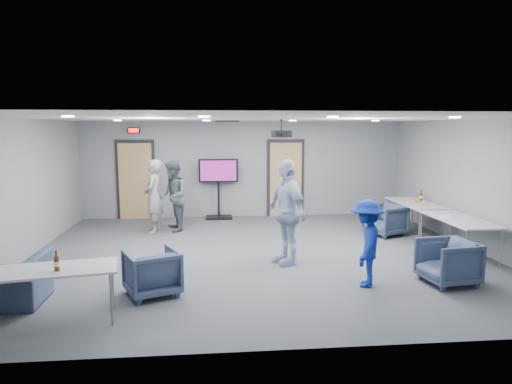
{
  "coord_description": "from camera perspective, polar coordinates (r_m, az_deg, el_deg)",
  "views": [
    {
      "loc": [
        -0.89,
        -8.86,
        2.52
      ],
      "look_at": [
        0.01,
        0.45,
        1.2
      ],
      "focal_mm": 32.0,
      "sensor_mm": 36.0,
      "label": 1
    }
  ],
  "objects": [
    {
      "name": "floor",
      "position": [
        9.25,
        0.2,
        -7.77
      ],
      "size": [
        9.0,
        9.0,
        0.0
      ],
      "primitive_type": "plane",
      "color": "#3C3F44",
      "rests_on": "ground"
    },
    {
      "name": "ceiling",
      "position": [
        8.9,
        0.21,
        9.19
      ],
      "size": [
        9.0,
        9.0,
        0.0
      ],
      "primitive_type": "plane",
      "rotation": [
        3.14,
        0.0,
        0.0
      ],
      "color": "white",
      "rests_on": "wall_back"
    },
    {
      "name": "wall_back",
      "position": [
        12.94,
        -1.57,
        2.84
      ],
      "size": [
        9.0,
        0.02,
        2.7
      ],
      "primitive_type": "cube",
      "color": "gray",
      "rests_on": "floor"
    },
    {
      "name": "wall_front",
      "position": [
        5.07,
        4.73,
        -5.33
      ],
      "size": [
        9.0,
        0.02,
        2.7
      ],
      "primitive_type": "cube",
      "color": "gray",
      "rests_on": "floor"
    },
    {
      "name": "wall_left",
      "position": [
        9.64,
        -27.49,
        0.15
      ],
      "size": [
        0.02,
        8.0,
        2.7
      ],
      "primitive_type": "cube",
      "color": "gray",
      "rests_on": "floor"
    },
    {
      "name": "wall_right",
      "position": [
        10.43,
        25.62,
        0.8
      ],
      "size": [
        0.02,
        8.0,
        2.7
      ],
      "primitive_type": "cube",
      "color": "gray",
      "rests_on": "floor"
    },
    {
      "name": "door_left",
      "position": [
        13.06,
        -14.79,
        1.39
      ],
      "size": [
        1.06,
        0.17,
        2.24
      ],
      "color": "black",
      "rests_on": "wall_back"
    },
    {
      "name": "door_right",
      "position": [
        13.06,
        3.71,
        1.63
      ],
      "size": [
        1.06,
        0.17,
        2.24
      ],
      "color": "black",
      "rests_on": "wall_back"
    },
    {
      "name": "exit_sign",
      "position": [
        12.96,
        -15.03,
        7.45
      ],
      "size": [
        0.32,
        0.08,
        0.16
      ],
      "color": "black",
      "rests_on": "wall_back"
    },
    {
      "name": "hvac_diffuser",
      "position": [
        11.66,
        -3.66,
        8.83
      ],
      "size": [
        0.6,
        0.6,
        0.03
      ],
      "primitive_type": "cube",
      "color": "black",
      "rests_on": "ceiling"
    },
    {
      "name": "downlights",
      "position": [
        8.9,
        0.21,
        9.1
      ],
      "size": [
        6.18,
        3.78,
        0.02
      ],
      "color": "white",
      "rests_on": "ceiling"
    },
    {
      "name": "person_a",
      "position": [
        11.2,
        -12.67,
        -0.56
      ],
      "size": [
        0.49,
        0.69,
        1.77
      ],
      "primitive_type": "imported",
      "rotation": [
        0.0,
        0.0,
        -1.68
      ],
      "color": "gray",
      "rests_on": "floor"
    },
    {
      "name": "person_b",
      "position": [
        11.29,
        -10.35,
        -0.51
      ],
      "size": [
        0.82,
        0.96,
        1.74
      ],
      "primitive_type": "imported",
      "rotation": [
        0.0,
        0.0,
        -1.36
      ],
      "color": "#4C525B",
      "rests_on": "floor"
    },
    {
      "name": "person_c",
      "position": [
        8.47,
        3.82,
        -2.47
      ],
      "size": [
        0.86,
        1.24,
        1.96
      ],
      "primitive_type": "imported",
      "rotation": [
        0.0,
        0.0,
        -1.2
      ],
      "color": "#A8BAD8",
      "rests_on": "floor"
    },
    {
      "name": "person_d",
      "position": [
        7.5,
        13.65,
        -6.23
      ],
      "size": [
        0.84,
        1.04,
        1.4
      ],
      "primitive_type": "imported",
      "rotation": [
        0.0,
        0.0,
        -1.99
      ],
      "color": "navy",
      "rests_on": "floor"
    },
    {
      "name": "chair_right_a",
      "position": [
        11.19,
        15.84,
        -3.39
      ],
      "size": [
        1.04,
        1.03,
        0.73
      ],
      "primitive_type": "imported",
      "rotation": [
        0.0,
        0.0,
        -1.16
      ],
      "color": "#323E57",
      "rests_on": "floor"
    },
    {
      "name": "chair_right_c",
      "position": [
        8.1,
        22.84,
        -8.06
      ],
      "size": [
        0.89,
        0.87,
        0.73
      ],
      "primitive_type": "imported",
      "rotation": [
        0.0,
        0.0,
        -1.44
      ],
      "color": "#3B4967",
      "rests_on": "floor"
    },
    {
      "name": "chair_front_a",
      "position": [
        7.19,
        -12.89,
        -9.77
      ],
      "size": [
        0.99,
        1.0,
        0.7
      ],
      "primitive_type": "imported",
      "rotation": [
        0.0,
        0.0,
        3.56
      ],
      "color": "#3D4969",
      "rests_on": "floor"
    },
    {
      "name": "chair_front_b",
      "position": [
        7.52,
        -29.06,
        -9.65
      ],
      "size": [
        1.13,
        0.99,
        0.73
      ],
      "primitive_type": "imported",
      "rotation": [
        0.0,
        0.0,
        3.15
      ],
      "color": "#3B4966",
      "rests_on": "floor"
    },
    {
      "name": "table_right_a",
      "position": [
        11.63,
        19.41,
        -1.48
      ],
      "size": [
        0.82,
        1.96,
        0.73
      ],
      "rotation": [
        0.0,
        0.0,
        1.57
      ],
      "color": "silver",
      "rests_on": "floor"
    },
    {
      "name": "table_right_b",
      "position": [
        9.97,
        23.99,
        -3.25
      ],
      "size": [
        0.82,
        1.97,
        0.73
      ],
      "rotation": [
        0.0,
        0.0,
        1.57
      ],
      "color": "silver",
      "rests_on": "floor"
    },
    {
      "name": "table_front_left",
      "position": [
        6.49,
        -24.61,
        -9.16
      ],
      "size": [
        1.81,
        1.01,
        0.73
      ],
      "rotation": [
        0.0,
        0.0,
        0.18
      ],
      "color": "silver",
      "rests_on": "floor"
    },
    {
      "name": "bottle_front",
      "position": [
        6.33,
        -23.65,
        -8.17
      ],
      "size": [
        0.07,
        0.07,
        0.27
      ],
      "color": "#54260E",
      "rests_on": "table_front_left"
    },
    {
      "name": "bottle_right",
      "position": [
        11.96,
        19.93,
        -0.57
      ],
      "size": [
        0.07,
        0.07,
        0.27
      ],
      "color": "#54260E",
      "rests_on": "table_right_a"
    },
    {
      "name": "snack_box",
      "position": [
        11.8,
        19.47,
        -1.06
      ],
      "size": [
        0.2,
        0.16,
        0.04
      ],
      "primitive_type": "cube",
      "rotation": [
        0.0,
        0.0,
        0.27
      ],
      "color": "orange",
      "rests_on": "table_right_a"
    },
    {
      "name": "wrapper",
      "position": [
        9.89,
        22.67,
        -2.89
      ],
      "size": [
        0.24,
        0.2,
        0.05
      ],
      "primitive_type": "cube",
      "rotation": [
        0.0,
        0.0,
        -0.39
      ],
      "color": "white",
      "rests_on": "table_right_b"
    },
    {
      "name": "tv_stand",
      "position": [
        12.7,
        -4.71,
        0.89
      ],
      "size": [
        1.09,
        0.52,
        1.67
      ],
      "color": "black",
      "rests_on": "floor"
    },
    {
      "name": "projector",
      "position": [
        9.3,
        3.21,
        7.31
      ],
      "size": [
        0.39,
        0.36,
        0.36
      ],
      "rotation": [
        0.0,
        0.0,
        0.12
      ],
      "color": "black",
      "rests_on": "ceiling"
    }
  ]
}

